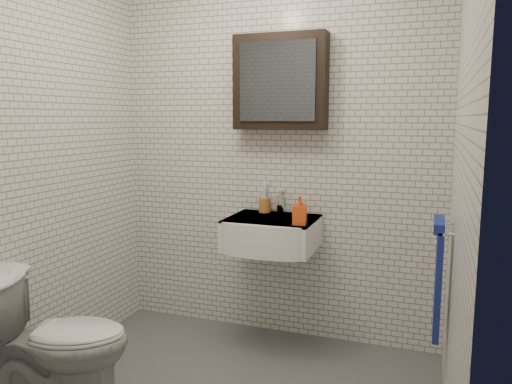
# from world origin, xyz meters

# --- Properties ---
(room_shell) EXTENTS (2.22, 2.02, 2.51)m
(room_shell) POSITION_xyz_m (0.00, 0.00, 1.47)
(room_shell) COLOR silver
(room_shell) RESTS_ON ground
(washbasin) EXTENTS (0.55, 0.50, 0.20)m
(washbasin) POSITION_xyz_m (0.05, 0.73, 0.76)
(washbasin) COLOR white
(washbasin) RESTS_ON room_shell
(faucet) EXTENTS (0.06, 0.20, 0.15)m
(faucet) POSITION_xyz_m (0.05, 0.93, 0.92)
(faucet) COLOR silver
(faucet) RESTS_ON washbasin
(mirror_cabinet) EXTENTS (0.60, 0.15, 0.60)m
(mirror_cabinet) POSITION_xyz_m (0.05, 0.93, 1.70)
(mirror_cabinet) COLOR black
(mirror_cabinet) RESTS_ON room_shell
(towel_rail) EXTENTS (0.09, 0.30, 0.58)m
(towel_rail) POSITION_xyz_m (1.04, 0.35, 0.72)
(towel_rail) COLOR silver
(towel_rail) RESTS_ON room_shell
(toothbrush_cup) EXTENTS (0.09, 0.09, 0.21)m
(toothbrush_cup) POSITION_xyz_m (-0.06, 0.94, 0.90)
(toothbrush_cup) COLOR #AB652A
(toothbrush_cup) RESTS_ON washbasin
(soap_bottle) EXTENTS (0.09, 0.09, 0.17)m
(soap_bottle) POSITION_xyz_m (0.27, 0.64, 0.94)
(soap_bottle) COLOR #FB4F1A
(soap_bottle) RESTS_ON washbasin
(toilet) EXTENTS (0.81, 0.63, 0.72)m
(toilet) POSITION_xyz_m (-0.75, -0.27, 0.36)
(toilet) COLOR silver
(toilet) RESTS_ON ground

